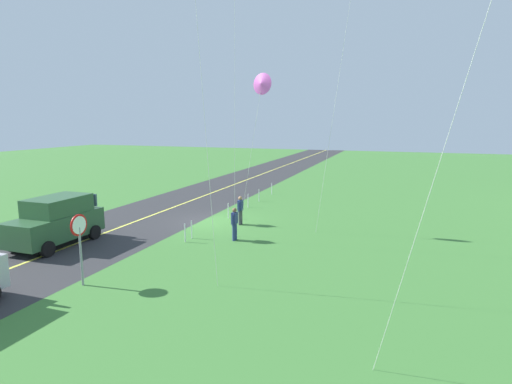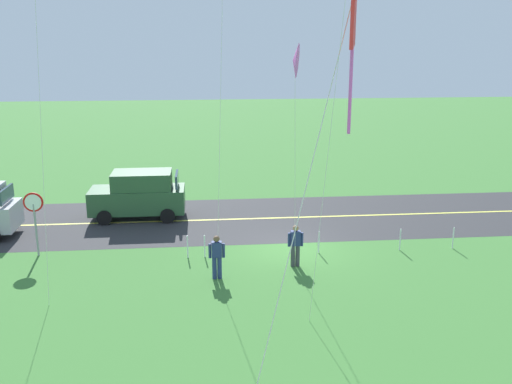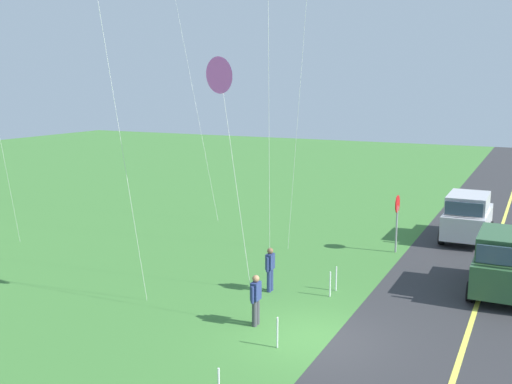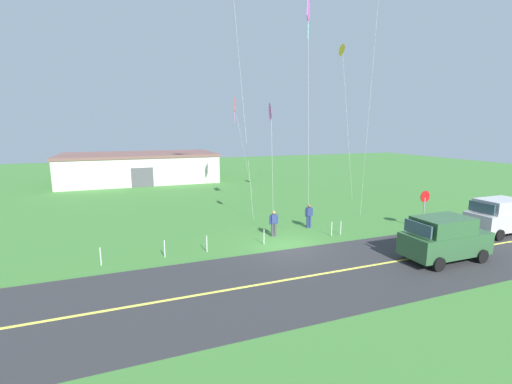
# 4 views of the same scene
# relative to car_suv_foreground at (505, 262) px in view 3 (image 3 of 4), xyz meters

# --- Properties ---
(ground_plane) EXTENTS (120.00, 120.00, 0.10)m
(ground_plane) POSITION_rel_car_suv_foreground_xyz_m (-6.44, 4.68, -1.20)
(ground_plane) COLOR #3D7533
(asphalt_road) EXTENTS (120.00, 7.00, 0.00)m
(asphalt_road) POSITION_rel_car_suv_foreground_xyz_m (-6.44, 0.68, -1.15)
(asphalt_road) COLOR #2D2D30
(asphalt_road) RESTS_ON ground
(road_centre_stripe) EXTENTS (120.00, 0.16, 0.00)m
(road_centre_stripe) POSITION_rel_car_suv_foreground_xyz_m (-6.44, 0.68, -1.15)
(road_centre_stripe) COLOR #E5E04C
(road_centre_stripe) RESTS_ON asphalt_road
(car_suv_foreground) EXTENTS (4.40, 2.12, 2.24)m
(car_suv_foreground) POSITION_rel_car_suv_foreground_xyz_m (0.00, 0.00, 0.00)
(car_suv_foreground) COLOR #2D5633
(car_suv_foreground) RESTS_ON ground
(car_parked_east_near) EXTENTS (4.40, 2.12, 2.24)m
(car_parked_east_near) POSITION_rel_car_suv_foreground_xyz_m (7.11, 2.04, 0.00)
(car_parked_east_near) COLOR #B7B7BC
(car_parked_east_near) RESTS_ON ground
(stop_sign) EXTENTS (0.76, 0.08, 2.56)m
(stop_sign) POSITION_rel_car_suv_foreground_xyz_m (3.48, 4.59, 0.65)
(stop_sign) COLOR gray
(stop_sign) RESTS_ON ground
(person_adult_near) EXTENTS (0.58, 0.22, 1.60)m
(person_adult_near) POSITION_rel_car_suv_foreground_xyz_m (-3.44, 7.49, -0.29)
(person_adult_near) COLOR navy
(person_adult_near) RESTS_ON ground
(person_adult_companion) EXTENTS (0.58, 0.22, 1.60)m
(person_adult_companion) POSITION_rel_car_suv_foreground_xyz_m (-6.38, 6.62, -0.29)
(person_adult_companion) COLOR #3F3F47
(person_adult_companion) RESTS_ON ground
(kite_blue_mid) EXTENTS (0.62, 1.91, 8.11)m
(kite_blue_mid) POSITION_rel_car_suv_foreground_xyz_m (-6.03, 7.96, 6.38)
(kite_blue_mid) COLOR silver
(kite_blue_mid) RESTS_ON ground
(fence_post_3) EXTENTS (0.05, 0.05, 0.90)m
(fence_post_3) POSITION_rel_car_suv_foreground_xyz_m (-7.53, 5.38, -0.70)
(fence_post_3) COLOR silver
(fence_post_3) RESTS_ON ground
(fence_post_4) EXTENTS (0.05, 0.05, 0.90)m
(fence_post_4) POSITION_rel_car_suv_foreground_xyz_m (-3.02, 5.38, -0.70)
(fence_post_4) COLOR silver
(fence_post_4) RESTS_ON ground
(fence_post_5) EXTENTS (0.05, 0.05, 0.90)m
(fence_post_5) POSITION_rel_car_suv_foreground_xyz_m (-2.37, 5.38, -0.70)
(fence_post_5) COLOR silver
(fence_post_5) RESTS_ON ground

